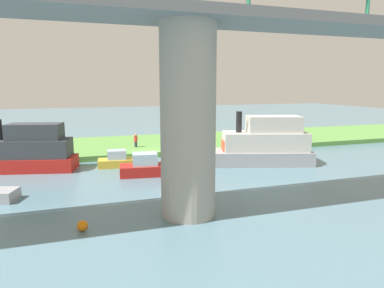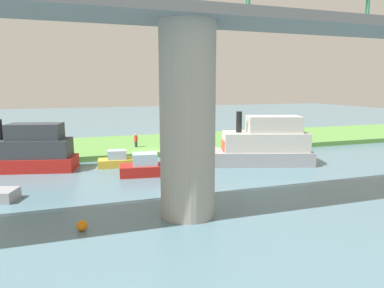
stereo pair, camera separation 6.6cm
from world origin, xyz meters
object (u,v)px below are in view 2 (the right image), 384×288
object	(u,v)px
houseboat_blue	(122,160)
pontoon_yellow	(26,152)
bridge_pylon	(188,122)
mooring_post	(180,143)
marker_buoy	(82,226)
riverboat_paddlewheel	(152,167)
motorboat_white	(263,145)
person_on_bank	(136,140)

from	to	relation	value
houseboat_blue	pontoon_yellow	bearing A→B (deg)	-7.78
bridge_pylon	mooring_post	world-z (taller)	bridge_pylon
marker_buoy	riverboat_paddlewheel	bearing A→B (deg)	-119.86
mooring_post	marker_buoy	world-z (taller)	mooring_post
houseboat_blue	marker_buoy	size ratio (longest dim) A/B	8.70
houseboat_blue	marker_buoy	bearing A→B (deg)	74.72
mooring_post	motorboat_white	bearing A→B (deg)	127.31
riverboat_paddlewheel	person_on_bank	bearing A→B (deg)	-92.20
houseboat_blue	riverboat_paddlewheel	size ratio (longest dim) A/B	0.82
person_on_bank	houseboat_blue	size ratio (longest dim) A/B	0.32
motorboat_white	riverboat_paddlewheel	world-z (taller)	motorboat_white
bridge_pylon	motorboat_white	bearing A→B (deg)	-136.30
bridge_pylon	marker_buoy	world-z (taller)	bridge_pylon
mooring_post	marker_buoy	size ratio (longest dim) A/B	1.83
bridge_pylon	pontoon_yellow	xyz separation A→B (m)	(9.25, -13.20, -3.35)
pontoon_yellow	riverboat_paddlewheel	xyz separation A→B (m)	(-9.15, 4.51, -0.92)
houseboat_blue	motorboat_white	bearing A→B (deg)	166.00
motorboat_white	pontoon_yellow	distance (m)	19.38
bridge_pylon	riverboat_paddlewheel	distance (m)	9.69
bridge_pylon	mooring_post	bearing A→B (deg)	-105.08
riverboat_paddlewheel	bridge_pylon	bearing A→B (deg)	90.62
person_on_bank	houseboat_blue	distance (m)	6.48
houseboat_blue	marker_buoy	world-z (taller)	houseboat_blue
bridge_pylon	person_on_bank	xyz separation A→B (m)	(-0.27, -18.27, -3.67)
houseboat_blue	riverboat_paddlewheel	world-z (taller)	riverboat_paddlewheel
person_on_bank	pontoon_yellow	bearing A→B (deg)	28.02
person_on_bank	marker_buoy	size ratio (longest dim) A/B	2.78
motorboat_white	houseboat_blue	world-z (taller)	motorboat_white
person_on_bank	houseboat_blue	xyz separation A→B (m)	(2.14, 6.07, -0.70)
bridge_pylon	pontoon_yellow	world-z (taller)	bridge_pylon
motorboat_white	riverboat_paddlewheel	bearing A→B (deg)	3.53
motorboat_white	marker_buoy	distance (m)	17.94
bridge_pylon	marker_buoy	bearing A→B (deg)	4.13
motorboat_white	person_on_bank	bearing A→B (deg)	-43.47
person_on_bank	mooring_post	bearing A→B (deg)	154.54
marker_buoy	houseboat_blue	bearing A→B (deg)	-105.28
mooring_post	pontoon_yellow	xyz separation A→B (m)	(13.64, 3.10, 0.57)
pontoon_yellow	motorboat_white	bearing A→B (deg)	168.39
bridge_pylon	pontoon_yellow	bearing A→B (deg)	-54.99
mooring_post	riverboat_paddlewheel	xyz separation A→B (m)	(4.49, 7.61, -0.35)
person_on_bank	motorboat_white	xyz separation A→B (m)	(-9.46, 8.97, 0.48)
pontoon_yellow	marker_buoy	xyz separation A→B (m)	(-3.94, 13.58, -1.27)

